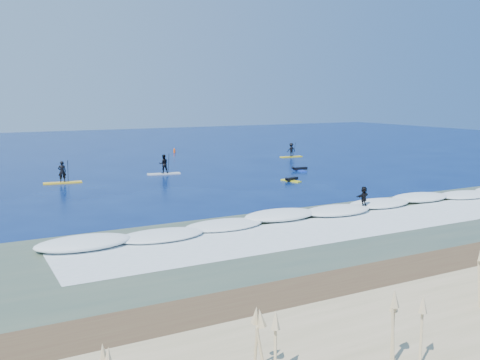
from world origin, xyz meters
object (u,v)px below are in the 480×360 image
sup_paddler_right (291,151)px  wave_surfer (364,198)px  prone_paddler_near (291,180)px  sup_paddler_left (62,175)px  prone_paddler_far (299,169)px  marker_buoy (174,151)px  sup_paddler_center (164,166)px

sup_paddler_right → wave_surfer: 30.50m
sup_paddler_right → prone_paddler_near: (-10.26, -15.40, -0.63)m
sup_paddler_left → sup_paddler_right: bearing=21.7°
prone_paddler_far → marker_buoy: size_ratio=3.19×
sup_paddler_left → prone_paddler_near: size_ratio=1.59×
sup_paddler_left → wave_surfer: bearing=-45.6°
sup_paddler_center → sup_paddler_right: sup_paddler_center is taller
sup_paddler_right → prone_paddler_near: 18.52m
sup_paddler_center → wave_surfer: 22.38m
prone_paddler_far → sup_paddler_center: bearing=78.9°
sup_paddler_center → wave_surfer: sup_paddler_center is taller
sup_paddler_center → sup_paddler_right: 19.63m
sup_paddler_left → sup_paddler_right: (28.16, 6.98, 0.08)m
sup_paddler_right → marker_buoy: (-10.74, 11.39, -0.48)m
prone_paddler_near → wave_surfer: wave_surfer is taller
sup_paddler_center → prone_paddler_far: 13.49m
sup_paddler_left → sup_paddler_center: size_ratio=1.01×
prone_paddler_near → prone_paddler_far: prone_paddler_far is taller
sup_paddler_left → sup_paddler_center: 9.55m
sup_paddler_left → prone_paddler_near: 19.79m
sup_paddler_center → prone_paddler_near: sup_paddler_center is taller
sup_paddler_left → marker_buoy: bearing=54.3°
prone_paddler_far → prone_paddler_near: bearing=146.2°
sup_paddler_left → sup_paddler_center: bearing=13.0°
sup_paddler_center → prone_paddler_far: (12.82, -4.14, -0.67)m
wave_surfer → marker_buoy: bearing=69.6°
wave_surfer → prone_paddler_near: bearing=61.0°
sup_paddler_center → prone_paddler_far: sup_paddler_center is taller
sup_paddler_right → prone_paddler_near: size_ratio=1.41×
prone_paddler_near → prone_paddler_far: 6.80m
sup_paddler_left → sup_paddler_right: 29.02m
sup_paddler_left → sup_paddler_center: (9.51, 0.88, 0.12)m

